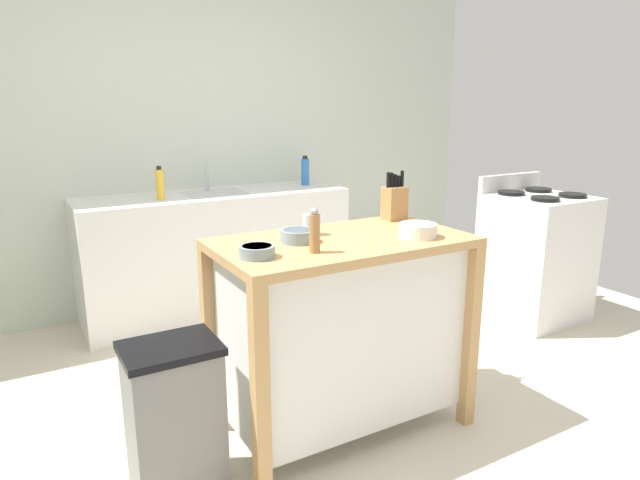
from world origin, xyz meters
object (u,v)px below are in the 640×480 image
pepper_grinder (315,231)px  sink_faucet (207,175)px  bowl_stoneware_deep (257,251)px  knife_block (394,202)px  kitchen_island (342,325)px  stove (535,256)px  bottle_dish_soap (305,171)px  bowl_ceramic_wide (418,230)px  drinking_cup (310,225)px  bottle_spray_cleaner (160,184)px  trash_bin (175,419)px  bowl_ceramic_small (298,235)px

pepper_grinder → sink_faucet: (0.24, 2.03, -0.02)m
sink_faucet → bowl_stoneware_deep: bearing=-103.4°
knife_block → pepper_grinder: (-0.67, -0.35, -0.01)m
kitchen_island → stove: bearing=14.5°
bottle_dish_soap → stove: bearing=-47.2°
bowl_ceramic_wide → drinking_cup: size_ratio=1.77×
drinking_cup → bottle_spray_cleaner: (-0.29, 1.52, 0.01)m
bowl_stoneware_deep → sink_faucet: sink_faucet is taller
knife_block → bottle_dish_soap: knife_block is taller
bowl_stoneware_deep → trash_bin: bearing=175.4°
pepper_grinder → bottle_dish_soap: bottle_dish_soap is taller
stove → sink_faucet: bearing=144.2°
drinking_cup → pepper_grinder: pepper_grinder is taller
kitchen_island → bowl_ceramic_small: size_ratio=7.30×
pepper_grinder → bottle_spray_cleaner: bearing=95.0°
bowl_stoneware_deep → knife_block: bearing=18.9°
bowl_ceramic_small → sink_faucet: size_ratio=0.71×
pepper_grinder → trash_bin: bearing=172.7°
kitchen_island → bowl_ceramic_small: 0.48m
knife_block → trash_bin: size_ratio=0.40×
drinking_cup → sink_faucet: 1.75m
drinking_cup → bowl_ceramic_wide: bearing=-35.3°
kitchen_island → bottle_spray_cleaner: 1.77m
knife_block → pepper_grinder: size_ratio=1.36×
kitchen_island → bowl_ceramic_small: (-0.20, 0.04, 0.44)m
kitchen_island → sink_faucet: size_ratio=5.15×
bowl_stoneware_deep → bottle_spray_cleaner: bearing=87.6°
stove → pepper_grinder: bearing=-163.5°
bowl_stoneware_deep → bowl_ceramic_small: bowl_ceramic_small is taller
bowl_stoneware_deep → bowl_ceramic_wide: bearing=-3.8°
drinking_cup → trash_bin: size_ratio=0.15×
bowl_ceramic_small → drinking_cup: bearing=39.1°
bottle_spray_cleaner → stove: (2.32, -1.16, -0.54)m
bowl_ceramic_wide → bottle_spray_cleaner: (-0.69, 1.80, 0.03)m
knife_block → bowl_stoneware_deep: (-0.90, -0.31, -0.07)m
pepper_grinder → stove: 2.32m
knife_block → bowl_ceramic_wide: knife_block is taller
bowl_ceramic_small → stove: (2.14, 0.46, -0.51)m
bowl_ceramic_wide → bowl_stoneware_deep: size_ratio=1.19×
kitchen_island → stove: size_ratio=1.13×
sink_faucet → bottle_dish_soap: 0.76m
sink_faucet → bowl_ceramic_wide: bearing=-81.9°
drinking_cup → pepper_grinder: size_ratio=0.52×
kitchen_island → drinking_cup: size_ratio=11.94×
kitchen_island → sink_faucet: 1.94m
knife_block → bowl_ceramic_wide: bearing=-111.2°
drinking_cup → pepper_grinder: 0.31m
kitchen_island → bottle_dish_soap: 1.98m
bowl_ceramic_wide → stove: stove is taller
bowl_ceramic_small → drinking_cup: 0.15m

